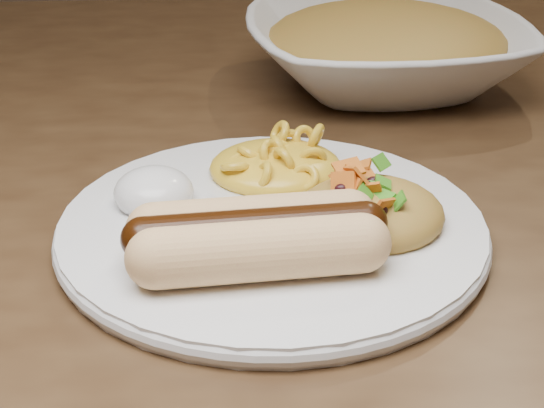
{
  "coord_description": "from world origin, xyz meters",
  "views": [
    {
      "loc": [
        0.08,
        -0.62,
        1.0
      ],
      "look_at": [
        0.11,
        -0.17,
        0.77
      ],
      "focal_mm": 55.0,
      "sensor_mm": 36.0,
      "label": 1
    }
  ],
  "objects": [
    {
      "name": "sour_cream",
      "position": [
        0.04,
        -0.15,
        0.78
      ],
      "size": [
        0.05,
        0.05,
        0.03
      ],
      "primitive_type": "ellipsoid",
      "rotation": [
        0.0,
        0.0,
        0.04
      ],
      "color": "white",
      "rests_on": "plate"
    },
    {
      "name": "hotdog",
      "position": [
        0.1,
        -0.22,
        0.78
      ],
      "size": [
        0.12,
        0.07,
        0.03
      ],
      "rotation": [
        0.0,
        0.0,
        0.08
      ],
      "color": "#EED67E",
      "rests_on": "plate"
    },
    {
      "name": "taco_salad",
      "position": [
        0.17,
        -0.18,
        0.78
      ],
      "size": [
        0.09,
        0.08,
        0.04
      ],
      "rotation": [
        0.0,
        0.0,
        0.05
      ],
      "color": "#D05528",
      "rests_on": "plate"
    },
    {
      "name": "bowl_filling",
      "position": [
        0.23,
        0.1,
        0.8
      ],
      "size": [
        0.27,
        0.27,
        0.05
      ],
      "primitive_type": "ellipsoid",
      "rotation": [
        0.0,
        0.0,
        -0.35
      ],
      "color": "#D05528",
      "rests_on": "serving_bowl"
    },
    {
      "name": "mac_and_cheese",
      "position": [
        0.12,
        -0.11,
        0.78
      ],
      "size": [
        0.11,
        0.1,
        0.03
      ],
      "primitive_type": "ellipsoid",
      "rotation": [
        0.0,
        0.0,
        0.22
      ],
      "color": "yellow",
      "rests_on": "plate"
    },
    {
      "name": "table",
      "position": [
        0.0,
        0.0,
        0.66
      ],
      "size": [
        1.6,
        0.9,
        0.75
      ],
      "color": "#4A321C",
      "rests_on": "floor"
    },
    {
      "name": "plate",
      "position": [
        0.11,
        -0.17,
        0.76
      ],
      "size": [
        0.26,
        0.26,
        0.01
      ],
      "primitive_type": "cylinder",
      "rotation": [
        0.0,
        0.0,
        -0.02
      ],
      "color": "silver",
      "rests_on": "table"
    },
    {
      "name": "serving_bowl",
      "position": [
        0.23,
        0.1,
        0.78
      ],
      "size": [
        0.27,
        0.27,
        0.06
      ],
      "primitive_type": "imported",
      "rotation": [
        0.0,
        0.0,
        0.08
      ],
      "color": "white",
      "rests_on": "table"
    }
  ]
}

